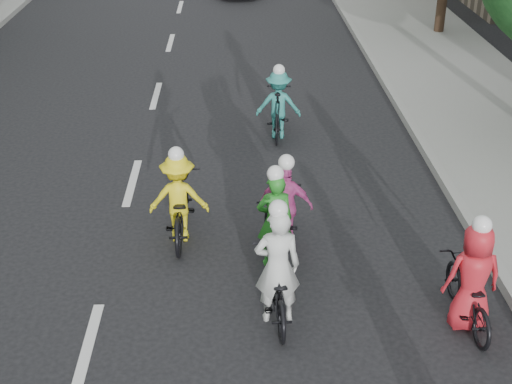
{
  "coord_description": "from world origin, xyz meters",
  "views": [
    {
      "loc": [
        2.01,
        -7.51,
        6.23
      ],
      "look_at": [
        2.34,
        2.58,
        1.0
      ],
      "focal_mm": 50.0,
      "sensor_mm": 36.0,
      "label": 1
    }
  ],
  "objects_px": {
    "cyclist_3": "(278,108)",
    "cyclist_4": "(179,204)",
    "cyclist_0": "(285,212)",
    "cyclist_2": "(470,287)",
    "cyclist_1": "(277,280)",
    "cyclist_6": "(274,229)"
  },
  "relations": [
    {
      "from": "cyclist_3",
      "to": "cyclist_4",
      "type": "bearing_deg",
      "value": 71.85
    },
    {
      "from": "cyclist_0",
      "to": "cyclist_2",
      "type": "xyz_separation_m",
      "value": [
        2.39,
        -2.18,
        -0.01
      ]
    },
    {
      "from": "cyclist_0",
      "to": "cyclist_3",
      "type": "bearing_deg",
      "value": -83.5
    },
    {
      "from": "cyclist_1",
      "to": "cyclist_6",
      "type": "relative_size",
      "value": 1.1
    },
    {
      "from": "cyclist_6",
      "to": "cyclist_2",
      "type": "bearing_deg",
      "value": 139.66
    },
    {
      "from": "cyclist_2",
      "to": "cyclist_4",
      "type": "distance_m",
      "value": 4.82
    },
    {
      "from": "cyclist_1",
      "to": "cyclist_3",
      "type": "distance_m",
      "value": 6.58
    },
    {
      "from": "cyclist_1",
      "to": "cyclist_4",
      "type": "height_order",
      "value": "cyclist_1"
    },
    {
      "from": "cyclist_1",
      "to": "cyclist_3",
      "type": "bearing_deg",
      "value": -96.09
    },
    {
      "from": "cyclist_2",
      "to": "cyclist_6",
      "type": "relative_size",
      "value": 1.02
    },
    {
      "from": "cyclist_0",
      "to": "cyclist_4",
      "type": "bearing_deg",
      "value": -1.53
    },
    {
      "from": "cyclist_2",
      "to": "cyclist_6",
      "type": "distance_m",
      "value": 3.08
    },
    {
      "from": "cyclist_0",
      "to": "cyclist_4",
      "type": "xyz_separation_m",
      "value": [
        -1.74,
        0.31,
        0.01
      ]
    },
    {
      "from": "cyclist_2",
      "to": "cyclist_4",
      "type": "height_order",
      "value": "cyclist_2"
    },
    {
      "from": "cyclist_3",
      "to": "cyclist_4",
      "type": "xyz_separation_m",
      "value": [
        -1.91,
        -4.33,
        -0.04
      ]
    },
    {
      "from": "cyclist_4",
      "to": "cyclist_6",
      "type": "bearing_deg",
      "value": 151.98
    },
    {
      "from": "cyclist_1",
      "to": "cyclist_6",
      "type": "distance_m",
      "value": 1.43
    },
    {
      "from": "cyclist_0",
      "to": "cyclist_1",
      "type": "height_order",
      "value": "cyclist_1"
    },
    {
      "from": "cyclist_3",
      "to": "cyclist_4",
      "type": "relative_size",
      "value": 0.97
    },
    {
      "from": "cyclist_0",
      "to": "cyclist_4",
      "type": "relative_size",
      "value": 0.89
    },
    {
      "from": "cyclist_1",
      "to": "cyclist_3",
      "type": "xyz_separation_m",
      "value": [
        0.41,
        6.57,
        0.05
      ]
    },
    {
      "from": "cyclist_6",
      "to": "cyclist_4",
      "type": "bearing_deg",
      "value": -35.68
    }
  ]
}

